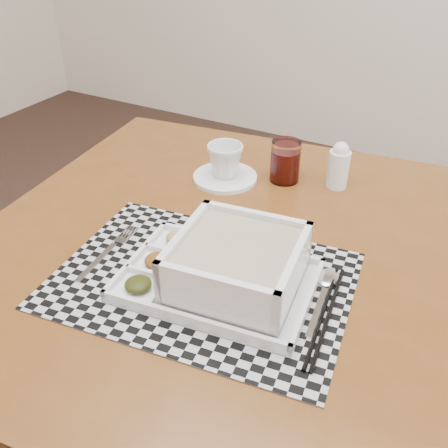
% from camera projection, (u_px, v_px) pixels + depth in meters
% --- Properties ---
extents(dining_table, '(1.11, 1.11, 0.74)m').
position_uv_depth(dining_table, '(232.00, 273.00, 1.00)').
color(dining_table, '#5D3311').
rests_on(dining_table, ground).
extents(placemat, '(0.54, 0.41, 0.00)m').
position_uv_depth(placemat, '(202.00, 280.00, 0.86)').
color(placemat, '#A7A8AE').
rests_on(placemat, dining_table).
extents(serving_tray, '(0.34, 0.26, 0.10)m').
position_uv_depth(serving_tray, '(231.00, 269.00, 0.82)').
color(serving_tray, white).
rests_on(serving_tray, placemat).
extents(fork, '(0.04, 0.19, 0.00)m').
position_uv_depth(fork, '(110.00, 251.00, 0.93)').
color(fork, silver).
rests_on(fork, placemat).
extents(spoon, '(0.04, 0.18, 0.01)m').
position_uv_depth(spoon, '(327.00, 282.00, 0.85)').
color(spoon, silver).
rests_on(spoon, placemat).
extents(chopsticks, '(0.05, 0.24, 0.01)m').
position_uv_depth(chopsticks, '(325.00, 315.00, 0.78)').
color(chopsticks, black).
rests_on(chopsticks, placemat).
extents(saucer, '(0.15, 0.15, 0.01)m').
position_uv_depth(saucer, '(225.00, 177.00, 1.17)').
color(saucer, white).
rests_on(saucer, dining_table).
extents(cup, '(0.09, 0.09, 0.08)m').
position_uv_depth(cup, '(225.00, 161.00, 1.14)').
color(cup, white).
rests_on(cup, saucer).
extents(juice_glass, '(0.07, 0.07, 0.10)m').
position_uv_depth(juice_glass, '(285.00, 163.00, 1.14)').
color(juice_glass, white).
rests_on(juice_glass, dining_table).
extents(creamer_bottle, '(0.05, 0.05, 0.11)m').
position_uv_depth(creamer_bottle, '(339.00, 166.00, 1.11)').
color(creamer_bottle, white).
rests_on(creamer_bottle, dining_table).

